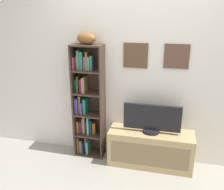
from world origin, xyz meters
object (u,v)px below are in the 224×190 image
at_px(bookshelf, 87,104).
at_px(football, 87,38).
at_px(tv_stand, 150,148).
at_px(television, 152,119).

relative_size(bookshelf, football, 6.03).
bearing_deg(football, tv_stand, -4.25).
relative_size(football, television, 0.36).
relative_size(bookshelf, television, 2.17).
height_order(tv_stand, television, television).
height_order(football, television, football).
distance_m(bookshelf, tv_stand, 1.07).
distance_m(tv_stand, television, 0.44).
bearing_deg(television, bookshelf, 174.36).
xyz_separation_m(bookshelf, tv_stand, (0.93, -0.09, -0.54)).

